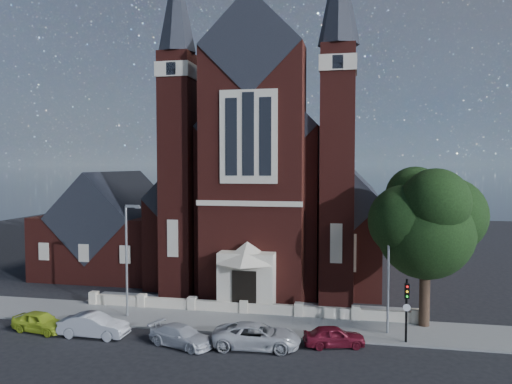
# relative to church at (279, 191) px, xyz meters

# --- Properties ---
(ground) EXTENTS (120.00, 120.00, 0.00)m
(ground) POSITION_rel_church_xyz_m (0.00, -7.94, -8.19)
(ground) COLOR black
(ground) RESTS_ON ground
(pavement_strip) EXTENTS (60.00, 5.00, 0.12)m
(pavement_strip) POSITION_rel_church_xyz_m (0.00, -18.44, -8.19)
(pavement_strip) COLOR slate
(pavement_strip) RESTS_ON ground
(forecourt_paving) EXTENTS (26.00, 3.00, 0.14)m
(forecourt_paving) POSITION_rel_church_xyz_m (0.00, -14.44, -8.19)
(forecourt_paving) COLOR slate
(forecourt_paving) RESTS_ON ground
(forecourt_wall) EXTENTS (24.00, 0.40, 0.90)m
(forecourt_wall) POSITION_rel_church_xyz_m (0.00, -16.44, -8.19)
(forecourt_wall) COLOR beige
(forecourt_wall) RESTS_ON ground
(church) EXTENTS (20.01, 34.90, 29.20)m
(church) POSITION_rel_church_xyz_m (0.00, 0.00, 0.00)
(church) COLOR #4E1A14
(church) RESTS_ON ground
(parish_hall) EXTENTS (12.00, 12.20, 10.24)m
(parish_hall) POSITION_rel_church_xyz_m (-16.00, -4.94, -4.17)
(parish_hall) COLOR #4E1A14
(parish_hall) RESTS_ON ground
(street_tree) EXTENTS (6.40, 6.60, 10.70)m
(street_tree) POSITION_rel_church_xyz_m (12.60, -17.23, -1.23)
(street_tree) COLOR black
(street_tree) RESTS_ON ground
(street_lamp_left) EXTENTS (1.16, 0.22, 8.09)m
(street_lamp_left) POSITION_rel_church_xyz_m (-7.91, -18.94, -3.59)
(street_lamp_left) COLOR gray
(street_lamp_left) RESTS_ON ground
(street_lamp_right) EXTENTS (1.16, 0.22, 8.09)m
(street_lamp_right) POSITION_rel_church_xyz_m (10.09, -18.94, -3.59)
(street_lamp_right) COLOR gray
(street_lamp_right) RESTS_ON ground
(traffic_signal) EXTENTS (0.28, 0.42, 4.00)m
(traffic_signal) POSITION_rel_church_xyz_m (11.00, -20.52, -5.60)
(traffic_signal) COLOR black
(traffic_signal) RESTS_ON ground
(car_lime_van) EXTENTS (4.11, 2.24, 1.32)m
(car_lime_van) POSITION_rel_church_xyz_m (-12.23, -22.84, -7.52)
(car_lime_van) COLOR #AFC928
(car_lime_van) RESTS_ON ground
(car_silver_a) EXTENTS (4.42, 1.55, 1.45)m
(car_silver_a) POSITION_rel_church_xyz_m (-8.31, -23.01, -7.46)
(car_silver_a) COLOR #A4A6AB
(car_silver_a) RESTS_ON ground
(car_silver_b) EXTENTS (4.55, 3.02, 1.23)m
(car_silver_b) POSITION_rel_church_xyz_m (-2.32, -23.44, -7.57)
(car_silver_b) COLOR silver
(car_silver_b) RESTS_ON ground
(car_white_suv) EXTENTS (5.38, 2.77, 1.45)m
(car_white_suv) POSITION_rel_church_xyz_m (2.22, -22.86, -7.46)
(car_white_suv) COLOR silver
(car_white_suv) RESTS_ON ground
(car_dark_red) EXTENTS (3.94, 2.37, 1.26)m
(car_dark_red) POSITION_rel_church_xyz_m (6.72, -21.74, -7.56)
(car_dark_red) COLOR maroon
(car_dark_red) RESTS_ON ground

